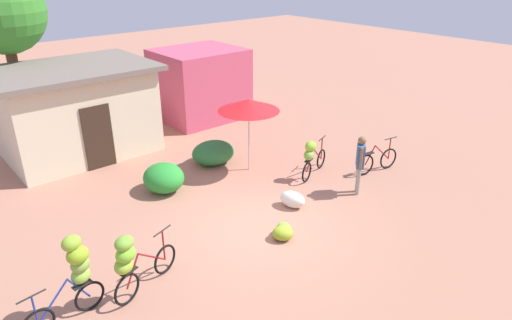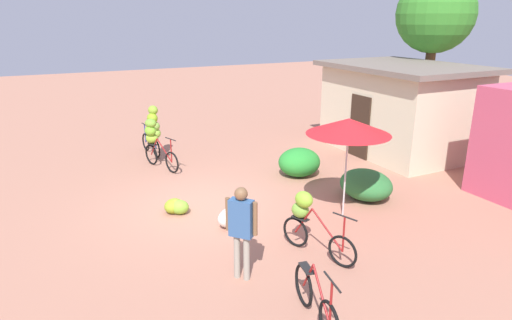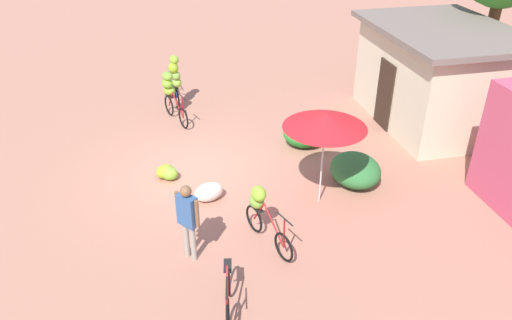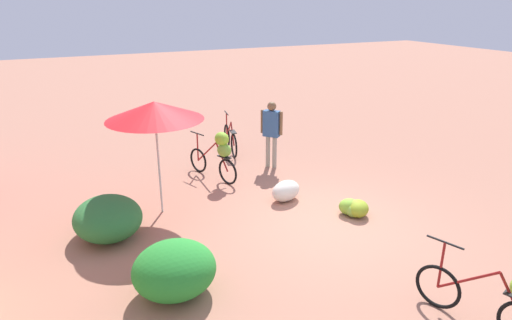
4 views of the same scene
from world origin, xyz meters
name	(u,v)px [view 2 (image 2 of 4)]	position (x,y,z in m)	size (l,w,h in m)	color
ground_plane	(204,206)	(0.00, 0.00, 0.00)	(60.00, 60.00, 0.00)	#AB725B
building_low	(400,108)	(-1.50, 7.43, 1.47)	(4.96, 3.71, 2.90)	beige
tree_behind_building	(435,15)	(-2.55, 9.71, 4.39)	(2.73, 2.73, 5.82)	brown
hedge_bush_front_left	(299,162)	(-0.82, 3.16, 0.40)	(1.12, 1.21, 0.81)	#298D31
hedge_bush_front_right	(366,184)	(1.33, 3.79, 0.36)	(1.40, 1.20, 0.72)	#2D7035
market_umbrella	(349,126)	(1.89, 2.68, 2.09)	(1.84, 1.84, 2.27)	beige
bicycle_leftmost	(153,127)	(-4.46, -0.10, 0.98)	(1.56, 0.45, 1.68)	black
bicycle_near_pile	(154,139)	(-3.49, -0.32, 0.86)	(1.65, 0.68, 1.45)	black
bicycle_center_loaded	(308,218)	(2.93, 1.05, 0.71)	(1.62, 0.67, 1.21)	black
bicycle_by_shop	(316,302)	(4.77, 0.02, 0.36)	(1.60, 0.34, 1.02)	black
banana_pile_on_ground	(176,206)	(0.09, -0.72, 0.16)	(0.73, 0.70, 0.33)	#7BAA3B
produce_sack	(232,217)	(1.30, 0.17, 0.22)	(0.70, 0.44, 0.44)	silver
person_vendor	(241,224)	(3.22, -0.46, 1.04)	(0.46, 0.41, 1.69)	gray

